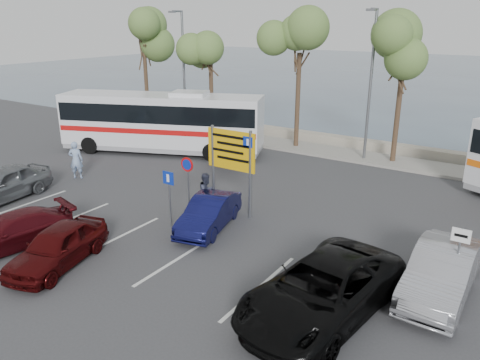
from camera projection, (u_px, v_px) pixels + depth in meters
The scene contains 24 objects.
ground at pixel (161, 235), 17.36m from camera, with size 120.00×120.00×0.00m, color #37373A.
kerb_strip at pixel (318, 150), 28.40m from camera, with size 44.00×2.40×0.15m, color gray.
seawall at pixel (331, 140), 29.91m from camera, with size 48.00×0.80×0.60m, color gray.
sea at pixel (456, 77), 64.78m from camera, with size 140.00×140.00×0.00m, color #3D4D62.
tree_far_left at pixel (143, 38), 33.63m from camera, with size 3.20×3.20×7.60m.
tree_left at pixel (210, 45), 30.62m from camera, with size 3.20×3.20×7.20m.
tree_mid at pixel (300, 37), 27.03m from camera, with size 3.20×3.20×8.00m.
tree_right at pixel (405, 49), 24.08m from camera, with size 3.20×3.20×7.40m.
street_lamp_left at pixel (183, 66), 31.73m from camera, with size 0.45×1.15×8.01m.
street_lamp_right at pixel (370, 79), 24.99m from camera, with size 0.45×1.15×8.01m.
direction_sign at pixel (231, 157), 18.57m from camera, with size 2.20×0.12×3.60m.
sign_no_stop at pixel (188, 176), 19.04m from camera, with size 0.60×0.08×2.35m.
sign_parking at pixel (169, 191), 17.61m from camera, with size 0.50×0.07×2.25m.
sign_taxi at pixel (458, 254), 12.99m from camera, with size 0.50×0.07×2.20m.
lane_markings at pixel (119, 238), 17.16m from camera, with size 12.02×4.20×0.01m, color silver, non-canonical shape.
coach_bus_left at pixel (162, 124), 27.66m from camera, with size 11.95×6.75×3.70m.
car_silver_a at pixel (2, 184), 20.55m from camera, with size 1.77×4.41×1.50m, color slate.
car_blue at pixel (209, 213), 17.76m from camera, with size 1.33×3.80×1.25m, color #0E0F42.
car_maroon at pixel (13, 231), 16.31m from camera, with size 1.70×4.17×1.21m, color #4E0D13.
car_red at pixel (58, 246), 15.09m from camera, with size 1.56×3.89×1.32m, color #43090A.
suv_black at pixel (323, 290), 12.47m from camera, with size 2.58×5.60×1.55m, color black.
car_silver_b at pixel (441, 272), 13.40m from camera, with size 1.57×4.50×1.48m, color #9D9DA2.
pedestrian_near at pixel (76, 160), 23.35m from camera, with size 0.69×0.45×1.90m, color #88A0C6.
pedestrian_far at pixel (207, 192), 19.34m from camera, with size 0.80×0.63×1.65m, color #2E3246.
Camera 1 is at (11.10, -11.54, 7.61)m, focal length 35.00 mm.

